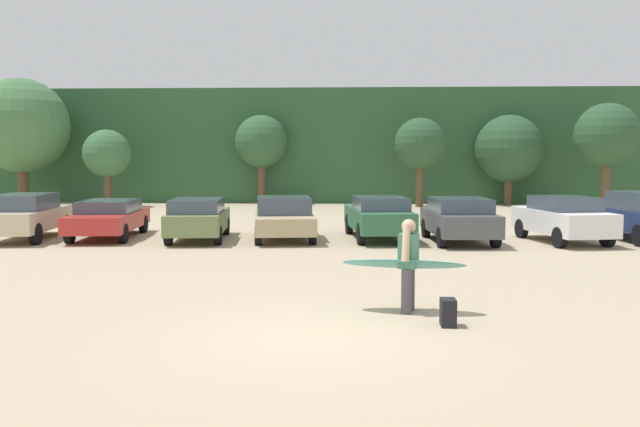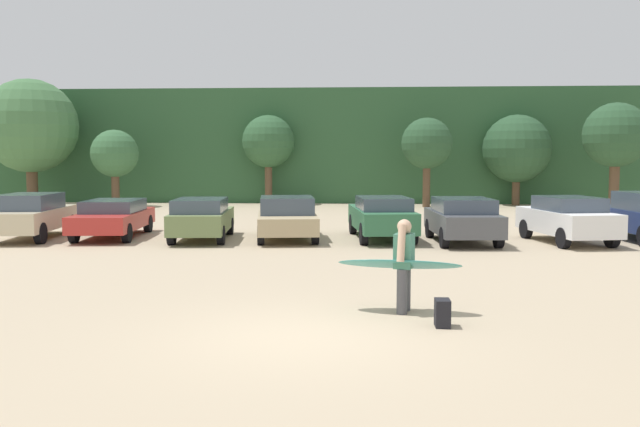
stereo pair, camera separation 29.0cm
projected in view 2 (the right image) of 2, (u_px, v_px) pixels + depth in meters
The scene contains 18 objects.
ground_plane at pixel (301, 337), 10.45m from camera, with size 120.00×120.00×0.00m, color tan.
hillside_ridge at pixel (348, 147), 45.79m from camera, with size 108.00×12.00×6.78m, color #2D5633.
tree_center_left at pixel (30, 126), 37.93m from camera, with size 5.22×5.22×7.08m.
tree_far_right at pixel (115, 154), 37.37m from camera, with size 2.60×2.60×4.23m.
tree_left at pixel (268, 142), 39.34m from camera, with size 3.03×3.03×5.15m.
tree_right at pixel (427, 144), 37.03m from camera, with size 2.79×2.79×4.87m.
tree_center at pixel (517, 149), 38.39m from camera, with size 3.83×3.83×5.12m.
tree_ridge_back at pixel (616, 136), 35.36m from camera, with size 3.36×3.36×5.56m.
parked_car_champagne at pixel (31, 215), 22.83m from camera, with size 2.22×4.61×1.53m.
parked_car_red at pixel (113, 217), 23.29m from camera, with size 2.28×4.78×1.28m.
parked_car_olive_green at pixel (202, 217), 22.53m from camera, with size 2.09×4.35×1.39m.
parked_car_tan at pixel (287, 217), 22.70m from camera, with size 2.43×4.36×1.42m.
parked_car_forest_green at pixel (382, 216), 22.70m from camera, with size 2.29×4.84×1.44m.
parked_car_dark_gray at pixel (462, 219), 21.81m from camera, with size 2.09×4.18×1.44m.
parked_car_white at pixel (567, 218), 21.76m from camera, with size 2.45×4.24×1.48m.
person_adult at pixel (404, 260), 12.02m from camera, with size 0.41×0.73×1.66m.
surfboard_teal at pixel (399, 264), 12.06m from camera, with size 2.26×0.89×0.29m.
backpack_dropped at pixel (442, 313), 11.05m from camera, with size 0.24×0.34×0.45m.
Camera 2 is at (0.92, -10.22, 2.76)m, focal length 38.23 mm.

